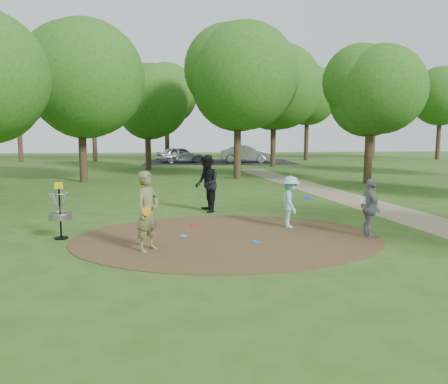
{
  "coord_description": "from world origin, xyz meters",
  "views": [
    {
      "loc": [
        -1.09,
        -11.56,
        2.87
      ],
      "look_at": [
        0.0,
        1.2,
        1.1
      ],
      "focal_mm": 35.0,
      "sensor_mm": 36.0,
      "label": 1
    }
  ],
  "objects": [
    {
      "name": "disc_golf_basket",
      "position": [
        -4.5,
        0.3,
        0.87
      ],
      "size": [
        0.63,
        0.63,
        1.54
      ],
      "color": "black",
      "rests_on": "ground"
    },
    {
      "name": "player_observer_with_disc",
      "position": [
        -2.04,
        -1.12,
        0.97
      ],
      "size": [
        0.78,
        0.85,
        1.95
      ],
      "color": "olive",
      "rests_on": "ground"
    },
    {
      "name": "tree_ring",
      "position": [
        0.38,
        10.21,
        5.3
      ],
      "size": [
        37.26,
        46.08,
        9.65
      ],
      "color": "#332316",
      "rests_on": "ground"
    },
    {
      "name": "car_left",
      "position": [
        -1.7,
        29.44,
        0.74
      ],
      "size": [
        4.66,
        3.21,
        1.47
      ],
      "primitive_type": "imported",
      "rotation": [
        0.0,
        0.0,
        1.95
      ],
      "color": "#A8AAAF",
      "rests_on": "ground"
    },
    {
      "name": "disc_ground_blue",
      "position": [
        0.69,
        -0.59,
        0.03
      ],
      "size": [
        0.22,
        0.22,
        0.02
      ],
      "primitive_type": "cylinder",
      "color": "#0B74C7",
      "rests_on": "dirt_clearing"
    },
    {
      "name": "footpath",
      "position": [
        6.5,
        2.0,
        0.01
      ],
      "size": [
        7.55,
        39.89,
        0.01
      ],
      "primitive_type": "cube",
      "rotation": [
        0.0,
        0.0,
        0.14
      ],
      "color": "#8C7A5B",
      "rests_on": "ground"
    },
    {
      "name": "dirt_clearing",
      "position": [
        0.0,
        0.0,
        0.01
      ],
      "size": [
        8.4,
        8.4,
        0.02
      ],
      "primitive_type": "cylinder",
      "color": "#47301C",
      "rests_on": "ground"
    },
    {
      "name": "disc_ground_cyan",
      "position": [
        -1.21,
        0.23,
        0.03
      ],
      "size": [
        0.22,
        0.22,
        0.02
      ],
      "primitive_type": "cylinder",
      "color": "#1B97DC",
      "rests_on": "dirt_clearing"
    },
    {
      "name": "car_right",
      "position": [
        4.55,
        29.44,
        0.8
      ],
      "size": [
        5.04,
        2.44,
        1.59
      ],
      "primitive_type": "imported",
      "rotation": [
        0.0,
        0.0,
        1.41
      ],
      "color": "#B9BBC1",
      "rests_on": "ground"
    },
    {
      "name": "player_throwing_with_disc",
      "position": [
        1.99,
        1.14,
        0.78
      ],
      "size": [
        0.92,
        1.04,
        1.56
      ],
      "color": "#8FCDD5",
      "rests_on": "ground"
    },
    {
      "name": "ground",
      "position": [
        0.0,
        0.0,
        0.0
      ],
      "size": [
        100.0,
        100.0,
        0.0
      ],
      "primitive_type": "plane",
      "color": "#2D5119",
      "rests_on": "ground"
    },
    {
      "name": "parking_lot",
      "position": [
        2.0,
        30.0,
        0.0
      ],
      "size": [
        14.0,
        8.0,
        0.01
      ],
      "primitive_type": "cube",
      "color": "black",
      "rests_on": "ground"
    },
    {
      "name": "player_waiting_with_disc",
      "position": [
        3.86,
        -0.27,
        0.81
      ],
      "size": [
        0.51,
        0.97,
        1.62
      ],
      "color": "gray",
      "rests_on": "ground"
    },
    {
      "name": "disc_ground_red",
      "position": [
        -0.91,
        1.61,
        0.03
      ],
      "size": [
        0.22,
        0.22,
        0.02
      ],
      "primitive_type": "cylinder",
      "color": "red",
      "rests_on": "dirt_clearing"
    },
    {
      "name": "player_walking_with_disc",
      "position": [
        -0.38,
        3.98,
        1.03
      ],
      "size": [
        0.96,
        1.14,
        2.06
      ],
      "color": "black",
      "rests_on": "ground"
    }
  ]
}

